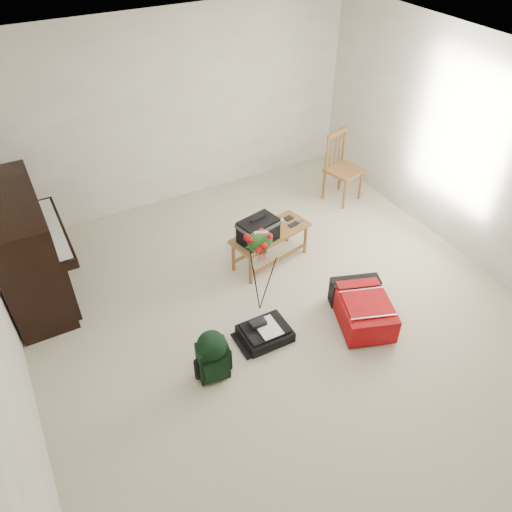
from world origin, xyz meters
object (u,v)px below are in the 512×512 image
dining_chair (343,168)px  green_backpack (213,354)px  flower_stand (260,272)px  black_duffel (265,332)px  bench (260,230)px  red_suitcase (360,306)px  piano (26,251)px

dining_chair → green_backpack: (-2.88, -1.98, -0.17)m
dining_chair → flower_stand: (-2.08, -1.41, 0.05)m
flower_stand → dining_chair: bearing=55.1°
black_duffel → green_backpack: green_backpack is taller
green_backpack → black_duffel: bearing=23.0°
bench → green_backpack: size_ratio=1.83×
bench → dining_chair: size_ratio=1.05×
red_suitcase → black_duffel: bearing=-173.1°
green_backpack → flower_stand: (0.81, 0.57, 0.21)m
bench → dining_chair: 1.89m
flower_stand → green_backpack: bearing=-123.7°
red_suitcase → flower_stand: (-0.85, 0.61, 0.35)m
bench → black_duffel: (-0.51, -1.02, -0.45)m
dining_chair → red_suitcase: (-1.22, -2.02, -0.31)m
dining_chair → green_backpack: 3.50m
bench → green_backpack: bench is taller
red_suitcase → bench: bearing=131.5°
bench → flower_stand: (-0.35, -0.63, -0.00)m
black_duffel → flower_stand: 0.61m
piano → dining_chair: 4.11m
dining_chair → piano: bearing=164.5°
dining_chair → flower_stand: bearing=-161.6°
dining_chair → black_duffel: size_ratio=1.98×
piano → dining_chair: (4.11, 0.01, -0.12)m
bench → black_duffel: bench is taller
green_backpack → dining_chair: bearing=41.7°
red_suitcase → piano: bearing=164.7°
bench → piano: bearing=149.8°
red_suitcase → flower_stand: flower_stand is taller
dining_chair → red_suitcase: size_ratio=1.09×
bench → green_backpack: (-1.16, -1.20, -0.22)m
dining_chair → red_suitcase: 2.38m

